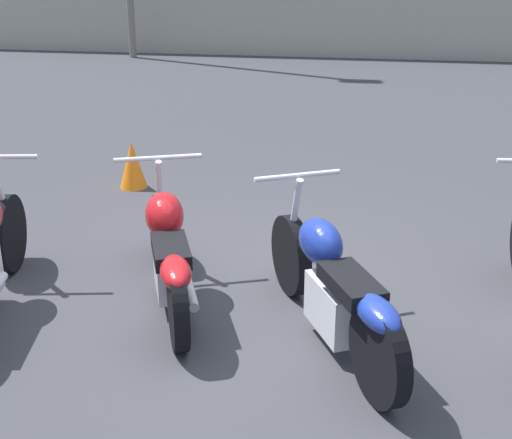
# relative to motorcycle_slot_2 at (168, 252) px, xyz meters

# --- Properties ---
(ground_plane) EXTENTS (60.00, 60.00, 0.00)m
(ground_plane) POSITION_rel_motorcycle_slot_2_xyz_m (0.62, 0.11, -0.40)
(ground_plane) COLOR #38383D
(fence_back) EXTENTS (40.00, 0.04, 1.47)m
(fence_back) POSITION_rel_motorcycle_slot_2_xyz_m (0.62, 11.95, 0.34)
(fence_back) COLOR #9E998E
(fence_back) RESTS_ON ground_plane
(motorcycle_slot_2) EXTENTS (0.93, 1.84, 0.94)m
(motorcycle_slot_2) POSITION_rel_motorcycle_slot_2_xyz_m (0.00, 0.00, 0.00)
(motorcycle_slot_2) COLOR black
(motorcycle_slot_2) RESTS_ON ground_plane
(motorcycle_slot_3) EXTENTS (1.08, 1.87, 0.97)m
(motorcycle_slot_3) POSITION_rel_motorcycle_slot_2_xyz_m (1.21, -0.39, 0.01)
(motorcycle_slot_3) COLOR black
(motorcycle_slot_3) RESTS_ON ground_plane
(traffic_cone_near) EXTENTS (0.29, 0.29, 0.51)m
(traffic_cone_near) POSITION_rel_motorcycle_slot_2_xyz_m (-1.11, 2.46, -0.14)
(traffic_cone_near) COLOR orange
(traffic_cone_near) RESTS_ON ground_plane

